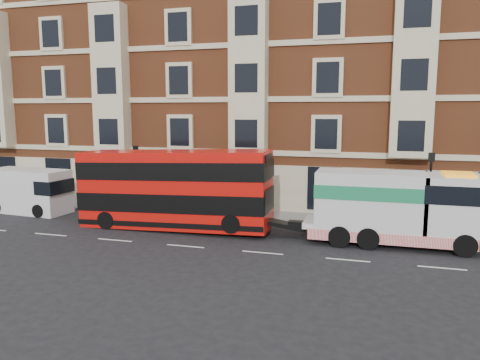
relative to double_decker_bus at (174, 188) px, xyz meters
name	(u,v)px	position (x,y,z in m)	size (l,w,h in m)	color
ground	(185,246)	(1.96, -3.12, -2.39)	(120.00, 120.00, 0.00)	black
sidewalk	(230,214)	(1.96, 4.38, -2.31)	(90.00, 3.00, 0.15)	slate
victorian_terrace	(264,68)	(2.46, 11.88, 7.68)	(45.00, 12.00, 20.40)	brown
lamp_post_west	(136,173)	(-4.04, 3.08, 0.29)	(0.35, 0.15, 4.35)	black
lamp_post_east	(430,185)	(13.96, 3.08, 0.29)	(0.35, 0.15, 4.35)	black
double_decker_bus	(174,188)	(0.00, 0.00, 0.00)	(11.14, 2.56, 4.51)	red
tow_truck	(395,207)	(12.06, 0.00, -0.42)	(8.92, 2.64, 3.72)	silver
box_van	(29,191)	(-11.22, 1.45, -0.97)	(5.72, 2.75, 2.89)	silver
pedestrian	(122,197)	(-5.47, 3.58, -1.48)	(0.56, 0.37, 1.53)	#17262E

